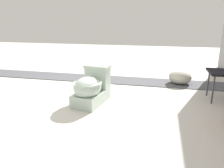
{
  "coord_description": "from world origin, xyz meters",
  "views": [
    {
      "loc": [
        2.8,
        1.16,
        1.15
      ],
      "look_at": [
        0.04,
        0.53,
        0.3
      ],
      "focal_mm": 35.0,
      "sensor_mm": 36.0,
      "label": 1
    }
  ],
  "objects": [
    {
      "name": "boulder_near",
      "position": [
        -1.24,
        1.52,
        0.13
      ],
      "size": [
        0.57,
        0.57,
        0.25
      ],
      "primitive_type": "ellipsoid",
      "rotation": [
        0.0,
        0.0,
        0.63
      ],
      "color": "#ADA899",
      "rests_on": "ground"
    },
    {
      "name": "ground_plane",
      "position": [
        0.0,
        0.0,
        0.0
      ],
      "size": [
        14.0,
        14.0,
        0.0
      ],
      "primitive_type": "plane",
      "color": "#B7B2A8"
    },
    {
      "name": "toilet",
      "position": [
        0.04,
        0.23,
        0.22
      ],
      "size": [
        0.69,
        0.48,
        0.52
      ],
      "rotation": [
        0.0,
        0.0,
        -0.18
      ],
      "color": "#B2C6B7",
      "rests_on": "ground"
    },
    {
      "name": "gravel_strip",
      "position": [
        -1.21,
        0.5,
        0.01
      ],
      "size": [
        0.56,
        8.0,
        0.01
      ],
      "primitive_type": "cube",
      "color": "#4C4C51",
      "rests_on": "ground"
    }
  ]
}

